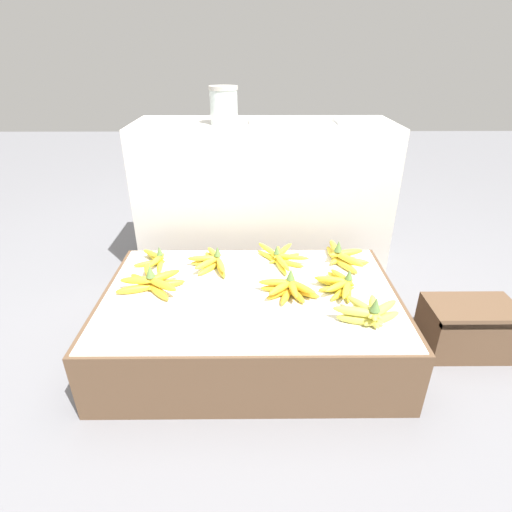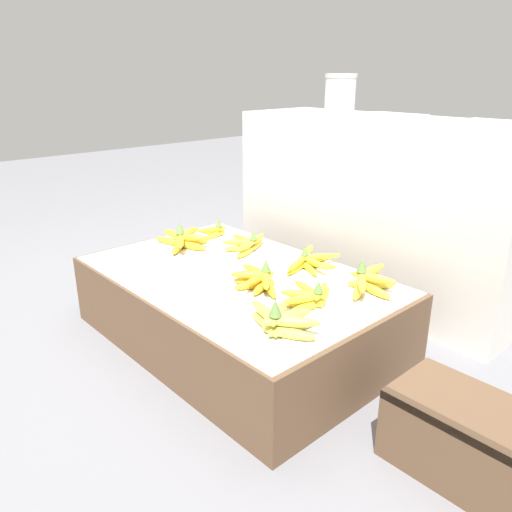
# 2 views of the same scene
# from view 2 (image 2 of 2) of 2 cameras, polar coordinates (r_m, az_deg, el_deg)

# --- Properties ---
(ground_plane) EXTENTS (10.00, 10.00, 0.00)m
(ground_plane) POSITION_cam_2_polar(r_m,az_deg,el_deg) (1.98, -2.11, -9.46)
(ground_plane) COLOR slate
(display_platform) EXTENTS (1.17, 0.76, 0.28)m
(display_platform) POSITION_cam_2_polar(r_m,az_deg,el_deg) (1.92, -2.16, -5.88)
(display_platform) COLOR brown
(display_platform) RESTS_ON ground_plane
(back_vendor_table) EXTENTS (1.34, 0.45, 0.80)m
(back_vendor_table) POSITION_cam_2_polar(r_m,az_deg,el_deg) (2.33, 13.71, 5.27)
(back_vendor_table) COLOR beige
(back_vendor_table) RESTS_ON ground_plane
(wooden_crate) EXTENTS (0.36, 0.23, 0.21)m
(wooden_crate) POSITION_cam_2_polar(r_m,az_deg,el_deg) (1.46, 22.53, -18.51)
(wooden_crate) COLOR brown
(wooden_crate) RESTS_ON ground_plane
(banana_bunch_front_right) EXTENTS (0.25, 0.18, 0.11)m
(banana_bunch_front_right) POSITION_cam_2_polar(r_m,az_deg,el_deg) (1.45, 2.83, -7.43)
(banana_bunch_front_right) COLOR gold
(banana_bunch_front_right) RESTS_ON display_platform
(banana_bunch_middle_left) EXTENTS (0.27, 0.24, 0.11)m
(banana_bunch_middle_left) POSITION_cam_2_polar(r_m,az_deg,el_deg) (2.16, -8.36, 1.88)
(banana_bunch_middle_left) COLOR gold
(banana_bunch_middle_left) RESTS_ON display_platform
(banana_bunch_middle_midright) EXTENTS (0.24, 0.16, 0.10)m
(banana_bunch_middle_midright) POSITION_cam_2_polar(r_m,az_deg,el_deg) (1.73, 0.42, -2.71)
(banana_bunch_middle_midright) COLOR gold
(banana_bunch_middle_midright) RESTS_ON display_platform
(banana_bunch_middle_right) EXTENTS (0.16, 0.25, 0.09)m
(banana_bunch_middle_right) POSITION_cam_2_polar(r_m,az_deg,el_deg) (1.62, 6.19, -4.64)
(banana_bunch_middle_right) COLOR yellow
(banana_bunch_middle_right) RESTS_ON display_platform
(banana_bunch_back_left) EXTENTS (0.14, 0.20, 0.09)m
(banana_bunch_back_left) POSITION_cam_2_polar(r_m,az_deg,el_deg) (2.30, -4.66, 2.98)
(banana_bunch_back_left) COLOR yellow
(banana_bunch_back_left) RESTS_ON display_platform
(banana_bunch_back_midleft) EXTENTS (0.18, 0.24, 0.09)m
(banana_bunch_back_midleft) POSITION_cam_2_polar(r_m,az_deg,el_deg) (2.09, -1.04, 1.39)
(banana_bunch_back_midleft) COLOR gold
(banana_bunch_back_midleft) RESTS_ON display_platform
(banana_bunch_back_midright) EXTENTS (0.24, 0.28, 0.09)m
(banana_bunch_back_midright) POSITION_cam_2_polar(r_m,az_deg,el_deg) (1.93, 6.07, -0.58)
(banana_bunch_back_midright) COLOR yellow
(banana_bunch_back_midright) RESTS_ON display_platform
(banana_bunch_back_right) EXTENTS (0.19, 0.27, 0.11)m
(banana_bunch_back_right) POSITION_cam_2_polar(r_m,az_deg,el_deg) (1.76, 12.63, -2.80)
(banana_bunch_back_right) COLOR gold
(banana_bunch_back_right) RESTS_ON display_platform
(glass_jar) EXTENTS (0.14, 0.14, 0.18)m
(glass_jar) POSITION_cam_2_polar(r_m,az_deg,el_deg) (2.32, 9.59, 17.75)
(glass_jar) COLOR silver
(glass_jar) RESTS_ON back_vendor_table
(foam_tray_white) EXTENTS (0.25, 0.16, 0.02)m
(foam_tray_white) POSITION_cam_2_polar(r_m,az_deg,el_deg) (2.22, 15.28, 15.17)
(foam_tray_white) COLOR white
(foam_tray_white) RESTS_ON back_vendor_table
(foam_tray_dark) EXTENTS (0.24, 0.16, 0.02)m
(foam_tray_dark) POSITION_cam_2_polar(r_m,az_deg,el_deg) (2.02, 25.87, 13.45)
(foam_tray_dark) COLOR white
(foam_tray_dark) RESTS_ON back_vendor_table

